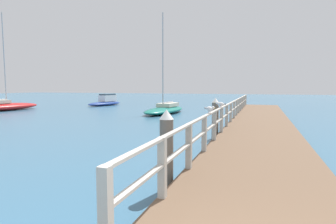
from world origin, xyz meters
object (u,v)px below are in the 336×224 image
at_px(boat_3, 165,109).
at_px(boat_4, 2,106).
at_px(boat_2, 106,102).
at_px(seagull_foreground, 210,109).
at_px(seagull_background, 220,104).
at_px(dock_piling_near, 167,151).
at_px(dock_piling_far, 215,118).

relative_size(boat_3, boat_4, 0.90).
bearing_deg(boat_2, seagull_foreground, -41.05).
height_order(seagull_background, boat_3, boat_3).
bearing_deg(boat_3, dock_piling_near, 113.42).
xyz_separation_m(dock_piling_near, dock_piling_far, (0.00, 6.18, 0.00)).
relative_size(seagull_background, boat_2, 0.09).
bearing_deg(dock_piling_near, boat_4, 146.80).
relative_size(seagull_background, boat_3, 0.06).
bearing_deg(seagull_foreground, boat_2, -98.24).
height_order(dock_piling_near, seagull_foreground, dock_piling_near).
relative_size(dock_piling_near, boat_4, 0.20).
distance_m(dock_piling_near, dock_piling_far, 6.18).
bearing_deg(seagull_background, seagull_foreground, -156.01).
bearing_deg(seagull_background, boat_2, 65.63).
relative_size(dock_piling_far, boat_4, 0.20).
height_order(dock_piling_far, boat_3, boat_3).
bearing_deg(boat_3, seagull_background, 122.92).
relative_size(seagull_foreground, seagull_background, 0.83).
height_order(seagull_foreground, boat_2, seagull_foreground).
bearing_deg(seagull_foreground, boat_3, -111.94).
xyz_separation_m(seagull_foreground, seagull_background, (-0.01, 2.30, 0.00)).
bearing_deg(boat_2, boat_4, -109.00).
bearing_deg(dock_piling_far, boat_4, 160.59).
relative_size(dock_piling_near, boat_3, 0.22).
relative_size(seagull_foreground, boat_4, 0.04).
distance_m(seagull_foreground, seagull_background, 2.30).
xyz_separation_m(dock_piling_near, boat_3, (-5.69, 15.88, -0.53)).
xyz_separation_m(seagull_background, boat_2, (-15.70, 17.45, -1.10)).
bearing_deg(dock_piling_near, boat_2, 124.28).
bearing_deg(boat_3, dock_piling_far, 124.09).
height_order(dock_piling_near, boat_4, boat_4).
height_order(seagull_background, boat_2, seagull_background).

